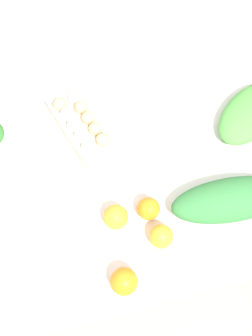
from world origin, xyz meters
The scene contains 9 objects.
ground_plane centered at (0.00, 0.00, 0.00)m, with size 8.00×8.00×0.00m, color #C6B289.
dining_table centered at (0.00, 0.00, 0.65)m, with size 1.39×0.82×0.75m.
egg_carton centered at (-0.10, 0.17, 0.80)m, with size 0.19×0.29×0.09m.
greens_bunch_kale centered at (0.43, 0.08, 0.79)m, with size 0.28×0.15×0.07m, color #4C933D.
greens_bunch_dandelion centered at (0.27, -0.19, 0.80)m, with size 0.36×0.14×0.09m, color #337538.
orange_0 centered at (0.04, -0.24, 0.79)m, with size 0.07×0.07×0.07m, color orange.
orange_1 centered at (-0.07, -0.15, 0.79)m, with size 0.07×0.07×0.07m, color orange.
orange_2 centered at (-0.09, -0.34, 0.79)m, with size 0.08×0.08×0.08m, color orange.
orange_3 centered at (0.03, -0.15, 0.79)m, with size 0.07×0.07×0.07m, color orange.
Camera 1 is at (-0.16, -0.59, 2.07)m, focal length 50.00 mm.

